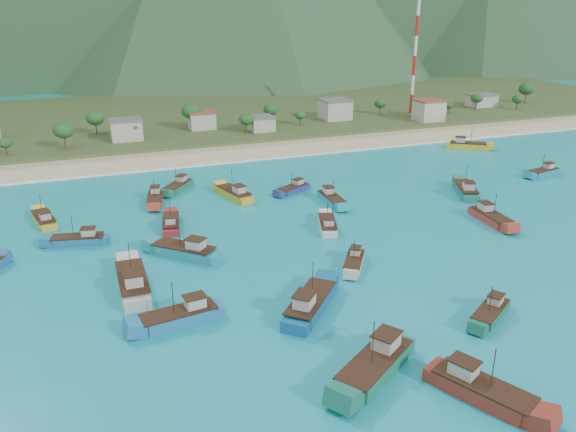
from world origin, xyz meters
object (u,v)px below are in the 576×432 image
object	(u,v)px
boat_4	(178,187)
boat_5	(294,189)
boat_1	(310,305)
boat_12	(481,391)
boat_14	(490,313)
boat_28	(79,240)
boat_0	(171,224)
boat_7	(491,218)
boat_26	(44,220)
boat_30	(185,252)
boat_13	(354,262)
boat_21	(467,146)
boat_2	(466,191)
boat_19	(328,225)
boat_18	(181,317)
boat_24	(155,199)
boat_20	(543,173)
radio_tower	(415,56)
boat_8	(331,200)
boat_23	(234,194)
boat_16	(133,284)
boat_15	(375,366)

from	to	relation	value
boat_4	boat_5	distance (m)	26.84
boat_1	boat_12	size ratio (longest dim) A/B	0.97
boat_14	boat_4	bearing A→B (deg)	-9.48
boat_28	boat_0	bearing A→B (deg)	-70.51
boat_0	boat_7	xyz separation A→B (m)	(59.78, -19.66, 0.13)
boat_26	boat_28	bearing A→B (deg)	-77.23
boat_0	boat_30	distance (m)	14.39
boat_13	boat_21	bearing A→B (deg)	-104.95
boat_4	boat_5	bearing A→B (deg)	-165.84
boat_2	boat_19	world-z (taller)	boat_2
boat_0	boat_18	bearing A→B (deg)	-87.08
boat_24	boat_26	world-z (taller)	boat_26
boat_0	boat_20	size ratio (longest dim) A/B	0.99
boat_4	radio_tower	bearing A→B (deg)	-111.80
radio_tower	boat_8	bearing A→B (deg)	-131.64
boat_23	boat_30	bearing A→B (deg)	-135.77
boat_0	boat_12	size ratio (longest dim) A/B	0.82
boat_16	boat_24	world-z (taller)	boat_16
boat_13	boat_18	size ratio (longest dim) A/B	0.74
boat_18	boat_23	world-z (taller)	boat_18
boat_7	boat_16	size ratio (longest dim) A/B	0.84
boat_12	boat_28	xyz separation A→B (m)	(-39.90, 60.39, -0.24)
boat_0	boat_1	bearing A→B (deg)	-61.25
boat_1	boat_5	world-z (taller)	boat_1
boat_7	boat_23	world-z (taller)	boat_23
boat_18	boat_24	world-z (taller)	boat_18
boat_5	boat_18	world-z (taller)	boat_18
boat_13	boat_21	size ratio (longest dim) A/B	0.76
boat_2	boat_26	world-z (taller)	boat_2
boat_24	boat_12	bearing A→B (deg)	117.95
boat_4	boat_19	distance (m)	40.99
boat_4	boat_30	xyz separation A→B (m)	(-5.72, -37.24, 0.24)
boat_24	boat_5	bearing A→B (deg)	-176.10
boat_0	boat_1	distance (m)	40.88
boat_12	boat_19	size ratio (longest dim) A/B	1.24
radio_tower	boat_4	xyz separation A→B (m)	(-99.11, -57.42, -21.88)
boat_24	boat_0	bearing A→B (deg)	103.53
boat_28	boat_21	bearing A→B (deg)	-60.83
radio_tower	boat_28	size ratio (longest dim) A/B	4.04
boat_13	boat_16	bearing A→B (deg)	26.99
boat_13	boat_14	bearing A→B (deg)	149.32
boat_21	boat_26	distance (m)	118.30
boat_30	boat_28	bearing A→B (deg)	98.39
boat_13	boat_30	xyz separation A→B (m)	(-25.40, 13.42, 0.37)
boat_2	boat_24	world-z (taller)	boat_2
boat_20	boat_28	world-z (taller)	boat_28
boat_14	boat_26	xyz separation A→B (m)	(-58.41, 60.02, 0.11)
radio_tower	boat_14	distance (m)	148.44
boat_1	boat_15	world-z (taller)	boat_15
boat_16	boat_19	size ratio (longest dim) A/B	1.34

